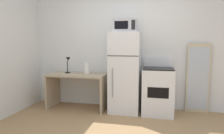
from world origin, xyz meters
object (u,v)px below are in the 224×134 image
at_px(desk, 78,84).
at_px(microwave, 125,26).
at_px(refrigerator, 125,73).
at_px(leaning_mirror, 198,78).
at_px(oven_range, 158,91).
at_px(paper_towel_roll, 87,68).
at_px(desk_lamp, 68,62).

distance_m(desk, microwave, 1.59).
height_order(desk, refrigerator, refrigerator).
bearing_deg(leaning_mirror, oven_range, -162.01).
xyz_separation_m(paper_towel_roll, microwave, (0.84, -0.08, 0.88)).
relative_size(desk, oven_range, 1.13).
xyz_separation_m(desk_lamp, leaning_mirror, (2.73, 0.20, -0.29)).
height_order(desk_lamp, microwave, microwave).
distance_m(desk_lamp, refrigerator, 1.29).
xyz_separation_m(refrigerator, microwave, (0.00, -0.02, 0.94)).
height_order(desk, oven_range, oven_range).
height_order(paper_towel_roll, refrigerator, refrigerator).
bearing_deg(paper_towel_roll, oven_range, -2.40).
bearing_deg(leaning_mirror, desk, -173.88).
xyz_separation_m(oven_range, leaning_mirror, (0.79, 0.26, 0.23)).
relative_size(desk, paper_towel_roll, 5.17).
distance_m(desk, leaning_mirror, 2.50).
bearing_deg(refrigerator, desk, -179.28).
bearing_deg(refrigerator, desk_lamp, 177.55).
relative_size(microwave, oven_range, 0.42).
bearing_deg(microwave, paper_towel_roll, 174.46).
relative_size(oven_range, leaning_mirror, 0.79).
relative_size(desk, microwave, 2.70).
xyz_separation_m(desk, oven_range, (1.69, 0.01, -0.06)).
distance_m(oven_range, leaning_mirror, 0.86).
distance_m(paper_towel_roll, oven_range, 1.56).
bearing_deg(paper_towel_roll, leaning_mirror, 4.79).
distance_m(desk_lamp, microwave, 1.49).
bearing_deg(desk, paper_towel_roll, 21.42).
relative_size(paper_towel_roll, oven_range, 0.22).
bearing_deg(refrigerator, microwave, -89.67).
distance_m(refrigerator, microwave, 0.94).
xyz_separation_m(desk_lamp, paper_towel_roll, (0.43, 0.01, -0.12)).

